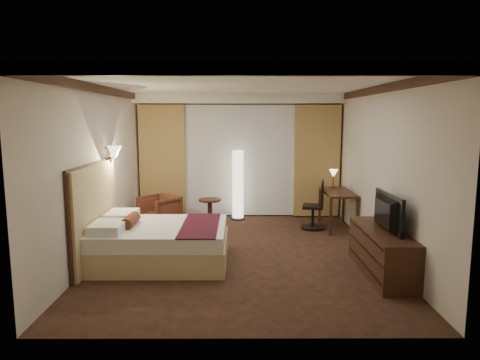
{
  "coord_description": "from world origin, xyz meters",
  "views": [
    {
      "loc": [
        -0.02,
        -6.76,
        2.2
      ],
      "look_at": [
        0.0,
        0.4,
        1.15
      ],
      "focal_mm": 32.0,
      "sensor_mm": 36.0,
      "label": 1
    }
  ],
  "objects_px": {
    "dresser": "(382,252)",
    "bed": "(162,243)",
    "armchair": "(159,209)",
    "side_table": "(210,211)",
    "desk": "(337,210)",
    "floor_lamp": "(238,185)",
    "television": "(382,210)",
    "office_chair": "(313,205)"
  },
  "relations": [
    {
      "from": "dresser",
      "to": "bed",
      "type": "bearing_deg",
      "value": 170.73
    },
    {
      "from": "armchair",
      "to": "side_table",
      "type": "relative_size",
      "value": 1.35
    },
    {
      "from": "armchair",
      "to": "side_table",
      "type": "bearing_deg",
      "value": 55.53
    },
    {
      "from": "bed",
      "to": "desk",
      "type": "relative_size",
      "value": 1.67
    },
    {
      "from": "armchair",
      "to": "floor_lamp",
      "type": "bearing_deg",
      "value": 62.57
    },
    {
      "from": "dresser",
      "to": "television",
      "type": "distance_m",
      "value": 0.6
    },
    {
      "from": "office_chair",
      "to": "dresser",
      "type": "xyz_separation_m",
      "value": [
        0.55,
        -2.49,
        -0.17
      ]
    },
    {
      "from": "side_table",
      "to": "bed",
      "type": "bearing_deg",
      "value": -103.3
    },
    {
      "from": "bed",
      "to": "office_chair",
      "type": "xyz_separation_m",
      "value": [
        2.65,
        1.97,
        0.2
      ]
    },
    {
      "from": "desk",
      "to": "television",
      "type": "relative_size",
      "value": 1.22
    },
    {
      "from": "armchair",
      "to": "dresser",
      "type": "relative_size",
      "value": 0.42
    },
    {
      "from": "bed",
      "to": "television",
      "type": "distance_m",
      "value": 3.27
    },
    {
      "from": "desk",
      "to": "television",
      "type": "height_order",
      "value": "television"
    },
    {
      "from": "dresser",
      "to": "desk",
      "type": "bearing_deg",
      "value": 91.13
    },
    {
      "from": "floor_lamp",
      "to": "dresser",
      "type": "height_order",
      "value": "floor_lamp"
    },
    {
      "from": "armchair",
      "to": "side_table",
      "type": "xyz_separation_m",
      "value": [
        1.01,
        0.24,
        -0.09
      ]
    },
    {
      "from": "desk",
      "to": "armchair",
      "type": "bearing_deg",
      "value": 177.33
    },
    {
      "from": "side_table",
      "to": "desk",
      "type": "xyz_separation_m",
      "value": [
        2.58,
        -0.41,
        0.12
      ]
    },
    {
      "from": "bed",
      "to": "office_chair",
      "type": "bearing_deg",
      "value": 36.57
    },
    {
      "from": "bed",
      "to": "office_chair",
      "type": "relative_size",
      "value": 2.03
    },
    {
      "from": "bed",
      "to": "side_table",
      "type": "height_order",
      "value": "bed"
    },
    {
      "from": "desk",
      "to": "floor_lamp",
      "type": "bearing_deg",
      "value": 158.88
    },
    {
      "from": "bed",
      "to": "dresser",
      "type": "height_order",
      "value": "dresser"
    },
    {
      "from": "side_table",
      "to": "television",
      "type": "bearing_deg",
      "value": -48.65
    },
    {
      "from": "floor_lamp",
      "to": "dresser",
      "type": "distance_m",
      "value": 3.91
    },
    {
      "from": "desk",
      "to": "office_chair",
      "type": "distance_m",
      "value": 0.51
    },
    {
      "from": "office_chair",
      "to": "floor_lamp",
      "type": "bearing_deg",
      "value": 162.96
    },
    {
      "from": "floor_lamp",
      "to": "desk",
      "type": "height_order",
      "value": "floor_lamp"
    },
    {
      "from": "side_table",
      "to": "television",
      "type": "xyz_separation_m",
      "value": [
        2.6,
        -2.95,
        0.67
      ]
    },
    {
      "from": "bed",
      "to": "armchair",
      "type": "relative_size",
      "value": 2.86
    },
    {
      "from": "armchair",
      "to": "office_chair",
      "type": "xyz_separation_m",
      "value": [
        3.09,
        -0.22,
        0.14
      ]
    },
    {
      "from": "armchair",
      "to": "television",
      "type": "height_order",
      "value": "television"
    },
    {
      "from": "bed",
      "to": "side_table",
      "type": "xyz_separation_m",
      "value": [
        0.57,
        2.43,
        -0.03
      ]
    },
    {
      "from": "television",
      "to": "office_chair",
      "type": "bearing_deg",
      "value": 10.28
    },
    {
      "from": "floor_lamp",
      "to": "office_chair",
      "type": "bearing_deg",
      "value": -28.78
    },
    {
      "from": "television",
      "to": "floor_lamp",
      "type": "bearing_deg",
      "value": 29.77
    },
    {
      "from": "office_chair",
      "to": "television",
      "type": "height_order",
      "value": "television"
    },
    {
      "from": "side_table",
      "to": "office_chair",
      "type": "bearing_deg",
      "value": -12.52
    },
    {
      "from": "floor_lamp",
      "to": "dresser",
      "type": "relative_size",
      "value": 0.92
    },
    {
      "from": "office_chair",
      "to": "side_table",
      "type": "bearing_deg",
      "value": 179.22
    },
    {
      "from": "office_chair",
      "to": "dresser",
      "type": "distance_m",
      "value": 2.55
    },
    {
      "from": "side_table",
      "to": "office_chair",
      "type": "xyz_separation_m",
      "value": [
        2.08,
        -0.46,
        0.23
      ]
    }
  ]
}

